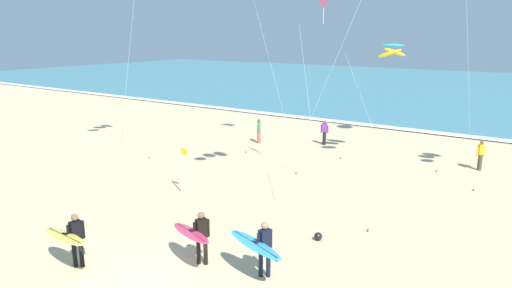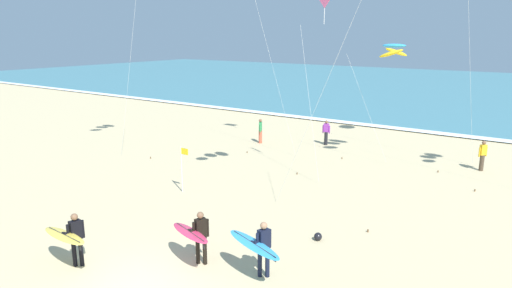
{
  "view_description": "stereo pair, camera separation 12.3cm",
  "coord_description": "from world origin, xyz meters",
  "px_view_note": "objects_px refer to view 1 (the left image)",
  "views": [
    {
      "loc": [
        9.19,
        -7.5,
        6.94
      ],
      "look_at": [
        0.1,
        5.67,
        3.1
      ],
      "focal_mm": 32.47,
      "sensor_mm": 36.0,
      "label": 1
    },
    {
      "loc": [
        9.29,
        -7.43,
        6.94
      ],
      "look_at": [
        0.1,
        5.67,
        3.1
      ],
      "focal_mm": 32.47,
      "sensor_mm": 36.0,
      "label": 2
    }
  ],
  "objects_px": {
    "bystander_purple_top": "(325,132)",
    "beach_ball": "(318,236)",
    "kite_arc_cobalt_near": "(392,50)",
    "kite_diamond_rose_low": "(323,4)",
    "surfer_trailing": "(197,234)",
    "lifeguard_flag": "(182,165)",
    "surfer_third": "(260,245)",
    "surfer_lead": "(70,236)",
    "bystander_yellow_top": "(481,155)",
    "bystander_green_top": "(259,131)"
  },
  "relations": [
    {
      "from": "kite_arc_cobalt_near",
      "to": "bystander_purple_top",
      "type": "relative_size",
      "value": 4.04
    },
    {
      "from": "kite_arc_cobalt_near",
      "to": "bystander_green_top",
      "type": "height_order",
      "value": "kite_arc_cobalt_near"
    },
    {
      "from": "surfer_trailing",
      "to": "bystander_purple_top",
      "type": "bearing_deg",
      "value": 103.29
    },
    {
      "from": "bystander_purple_top",
      "to": "surfer_third",
      "type": "bearing_deg",
      "value": -69.77
    },
    {
      "from": "bystander_purple_top",
      "to": "surfer_trailing",
      "type": "bearing_deg",
      "value": -76.71
    },
    {
      "from": "surfer_trailing",
      "to": "bystander_green_top",
      "type": "xyz_separation_m",
      "value": [
        -7.57,
        14.47,
        -0.23
      ]
    },
    {
      "from": "kite_diamond_rose_low",
      "to": "bystander_yellow_top",
      "type": "bearing_deg",
      "value": 48.39
    },
    {
      "from": "beach_ball",
      "to": "bystander_yellow_top",
      "type": "bearing_deg",
      "value": 76.07
    },
    {
      "from": "beach_ball",
      "to": "lifeguard_flag",
      "type": "bearing_deg",
      "value": 172.25
    },
    {
      "from": "kite_arc_cobalt_near",
      "to": "lifeguard_flag",
      "type": "bearing_deg",
      "value": -121.03
    },
    {
      "from": "surfer_lead",
      "to": "bystander_yellow_top",
      "type": "height_order",
      "value": "surfer_lead"
    },
    {
      "from": "surfer_lead",
      "to": "kite_diamond_rose_low",
      "type": "distance_m",
      "value": 13.76
    },
    {
      "from": "bystander_yellow_top",
      "to": "surfer_third",
      "type": "bearing_deg",
      "value": -101.89
    },
    {
      "from": "surfer_lead",
      "to": "bystander_green_top",
      "type": "distance_m",
      "value": 17.38
    },
    {
      "from": "surfer_third",
      "to": "lifeguard_flag",
      "type": "bearing_deg",
      "value": 149.06
    },
    {
      "from": "kite_diamond_rose_low",
      "to": "lifeguard_flag",
      "type": "relative_size",
      "value": 4.33
    },
    {
      "from": "kite_arc_cobalt_near",
      "to": "bystander_purple_top",
      "type": "distance_m",
      "value": 7.35
    },
    {
      "from": "bystander_purple_top",
      "to": "kite_diamond_rose_low",
      "type": "bearing_deg",
      "value": -65.97
    },
    {
      "from": "surfer_trailing",
      "to": "kite_diamond_rose_low",
      "type": "xyz_separation_m",
      "value": [
        -0.67,
        9.26,
        7.15
      ]
    },
    {
      "from": "surfer_third",
      "to": "kite_diamond_rose_low",
      "type": "bearing_deg",
      "value": 106.98
    },
    {
      "from": "surfer_third",
      "to": "kite_arc_cobalt_near",
      "type": "bearing_deg",
      "value": 94.96
    },
    {
      "from": "beach_ball",
      "to": "kite_diamond_rose_low",
      "type": "bearing_deg",
      "value": 117.63
    },
    {
      "from": "surfer_trailing",
      "to": "kite_arc_cobalt_near",
      "type": "xyz_separation_m",
      "value": [
        0.81,
        14.41,
        5.03
      ]
    },
    {
      "from": "kite_arc_cobalt_near",
      "to": "surfer_third",
      "type": "bearing_deg",
      "value": -85.04
    },
    {
      "from": "bystander_purple_top",
      "to": "lifeguard_flag",
      "type": "xyz_separation_m",
      "value": [
        -1.15,
        -11.79,
        0.45
      ]
    },
    {
      "from": "surfer_third",
      "to": "kite_arc_cobalt_near",
      "type": "height_order",
      "value": "kite_arc_cobalt_near"
    },
    {
      "from": "bystander_purple_top",
      "to": "bystander_green_top",
      "type": "height_order",
      "value": "same"
    },
    {
      "from": "lifeguard_flag",
      "to": "beach_ball",
      "type": "distance_m",
      "value": 7.44
    },
    {
      "from": "kite_diamond_rose_low",
      "to": "beach_ball",
      "type": "distance_m",
      "value": 10.21
    },
    {
      "from": "kite_arc_cobalt_near",
      "to": "bystander_green_top",
      "type": "bearing_deg",
      "value": 179.6
    },
    {
      "from": "bystander_purple_top",
      "to": "lifeguard_flag",
      "type": "distance_m",
      "value": 11.86
    },
    {
      "from": "kite_diamond_rose_low",
      "to": "beach_ball",
      "type": "xyz_separation_m",
      "value": [
        2.91,
        -5.56,
        -8.05
      ]
    },
    {
      "from": "surfer_lead",
      "to": "bystander_purple_top",
      "type": "xyz_separation_m",
      "value": [
        -0.93,
        18.76,
        -0.23
      ]
    },
    {
      "from": "surfer_lead",
      "to": "surfer_third",
      "type": "distance_m",
      "value": 5.68
    },
    {
      "from": "surfer_trailing",
      "to": "surfer_third",
      "type": "height_order",
      "value": "same"
    },
    {
      "from": "surfer_lead",
      "to": "bystander_purple_top",
      "type": "distance_m",
      "value": 18.79
    },
    {
      "from": "bystander_purple_top",
      "to": "beach_ball",
      "type": "height_order",
      "value": "bystander_purple_top"
    },
    {
      "from": "surfer_third",
      "to": "lifeguard_flag",
      "type": "distance_m",
      "value": 8.24
    },
    {
      "from": "surfer_trailing",
      "to": "lifeguard_flag",
      "type": "bearing_deg",
      "value": 137.14
    },
    {
      "from": "surfer_lead",
      "to": "kite_arc_cobalt_near",
      "type": "height_order",
      "value": "kite_arc_cobalt_near"
    },
    {
      "from": "bystander_purple_top",
      "to": "beach_ball",
      "type": "xyz_separation_m",
      "value": [
        6.13,
        -12.78,
        -0.67
      ]
    },
    {
      "from": "surfer_trailing",
      "to": "lifeguard_flag",
      "type": "distance_m",
      "value": 6.89
    },
    {
      "from": "bystander_purple_top",
      "to": "surfer_lead",
      "type": "bearing_deg",
      "value": -87.15
    },
    {
      "from": "lifeguard_flag",
      "to": "surfer_third",
      "type": "bearing_deg",
      "value": -30.94
    },
    {
      "from": "bystander_yellow_top",
      "to": "lifeguard_flag",
      "type": "xyz_separation_m",
      "value": [
        -10.33,
        -11.28,
        0.45
      ]
    },
    {
      "from": "kite_arc_cobalt_near",
      "to": "beach_ball",
      "type": "relative_size",
      "value": 22.92
    },
    {
      "from": "beach_ball",
      "to": "surfer_lead",
      "type": "bearing_deg",
      "value": -131.0
    },
    {
      "from": "bystander_yellow_top",
      "to": "beach_ball",
      "type": "distance_m",
      "value": 12.66
    },
    {
      "from": "surfer_trailing",
      "to": "beach_ball",
      "type": "bearing_deg",
      "value": 58.76
    },
    {
      "from": "kite_arc_cobalt_near",
      "to": "kite_diamond_rose_low",
      "type": "distance_m",
      "value": 5.77
    }
  ]
}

